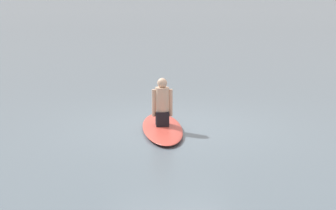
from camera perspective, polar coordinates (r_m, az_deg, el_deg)
The scene contains 3 objects.
ground_plane at distance 11.17m, azimuth 0.72°, elevation -2.28°, with size 400.00×400.00×0.00m, color slate.
surfboard at distance 10.85m, azimuth -0.60°, elevation -2.40°, with size 2.62×0.78×0.11m, color #D84C3F.
person_paddler at distance 10.74m, azimuth -0.61°, elevation 0.10°, with size 0.35×0.42×0.94m.
Camera 1 is at (10.52, -2.61, 2.70)m, focal length 58.45 mm.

